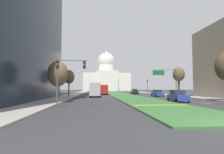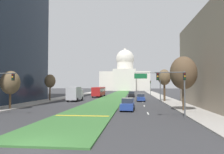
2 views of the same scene
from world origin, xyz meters
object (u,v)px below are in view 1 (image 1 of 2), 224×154
at_px(traffic_light_near_left, 65,72).
at_px(street_tree_left_mid, 69,77).
at_px(traffic_light_far_right, 147,84).
at_px(street_tree_left_near, 58,74).
at_px(city_bus, 103,89).
at_px(capitol_building, 106,78).
at_px(overhead_guide_sign, 167,77).
at_px(box_truck_delivery, 95,90).
at_px(sedan_lead_stopped, 178,96).
at_px(sedan_midblock, 157,93).
at_px(sedan_far_horizon, 96,91).
at_px(sedan_distant, 134,92).
at_px(street_tree_right_mid, 179,75).

xyz_separation_m(traffic_light_near_left, street_tree_left_mid, (-2.72, 22.41, 0.69)).
bearing_deg(street_tree_left_mid, traffic_light_far_right, 45.42).
distance_m(street_tree_left_near, city_bus, 35.14).
height_order(capitol_building, street_tree_left_near, capitol_building).
height_order(overhead_guide_sign, box_truck_delivery, overhead_guide_sign).
xyz_separation_m(traffic_light_far_right, street_tree_left_near, (-23.79, -41.56, 0.67)).
xyz_separation_m(capitol_building, street_tree_left_mid, (-13.23, -92.73, -4.68)).
relative_size(capitol_building, traffic_light_near_left, 6.08).
distance_m(sedan_lead_stopped, city_bus, 34.75).
distance_m(capitol_building, traffic_light_near_left, 115.74).
height_order(overhead_guide_sign, city_bus, overhead_guide_sign).
bearing_deg(overhead_guide_sign, traffic_light_far_right, 85.45).
distance_m(sedan_midblock, sedan_far_horizon, 29.66).
relative_size(traffic_light_near_left, sedan_distant, 1.11).
bearing_deg(sedan_distant, street_tree_left_mid, -135.88).
height_order(street_tree_left_mid, sedan_distant, street_tree_left_mid).
height_order(sedan_distant, sedan_far_horizon, sedan_distant).
xyz_separation_m(sedan_distant, box_truck_delivery, (-12.54, -17.61, 0.87)).
bearing_deg(city_bus, street_tree_right_mid, -43.49).
bearing_deg(box_truck_delivery, traffic_light_far_right, 52.82).
distance_m(street_tree_left_mid, box_truck_delivery, 6.45).
height_order(sedan_far_horizon, box_truck_delivery, box_truck_delivery).
bearing_deg(street_tree_left_mid, sedan_lead_stopped, -40.74).
relative_size(street_tree_left_near, sedan_distant, 1.23).
height_order(sedan_midblock, box_truck_delivery, box_truck_delivery).
relative_size(street_tree_right_mid, sedan_midblock, 1.56).
xyz_separation_m(street_tree_left_mid, city_bus, (8.30, 17.66, -2.72)).
distance_m(capitol_building, street_tree_right_mid, 92.58).
bearing_deg(street_tree_right_mid, overhead_guide_sign, -166.17).
relative_size(traffic_light_near_left, traffic_light_far_right, 1.00).
bearing_deg(sedan_distant, sedan_lead_stopped, -90.29).
xyz_separation_m(sedan_distant, city_bus, (-10.03, -0.12, 0.97)).
relative_size(traffic_light_far_right, sedan_lead_stopped, 1.13).
xyz_separation_m(street_tree_left_near, street_tree_right_mid, (24.97, 17.69, 1.27)).
height_order(sedan_distant, city_bus, city_bus).
distance_m(street_tree_left_mid, street_tree_right_mid, 25.80).
distance_m(traffic_light_far_right, sedan_far_horizon, 18.99).
height_order(street_tree_left_near, street_tree_left_mid, street_tree_left_mid).
bearing_deg(city_bus, traffic_light_near_left, -97.93).
bearing_deg(street_tree_left_near, sedan_distant, 62.97).
distance_m(sedan_distant, city_bus, 10.08).
relative_size(traffic_light_near_left, sedan_far_horizon, 1.21).
bearing_deg(traffic_light_near_left, traffic_light_far_right, 65.22).
bearing_deg(sedan_lead_stopped, sedan_far_horizon, 105.90).
height_order(capitol_building, traffic_light_near_left, capitol_building).
xyz_separation_m(capitol_building, street_tree_left_near, (-12.44, -109.34, -5.18)).
bearing_deg(street_tree_left_mid, overhead_guide_sign, 0.79).
xyz_separation_m(street_tree_left_near, sedan_far_horizon, (5.13, 43.94, -3.19)).
bearing_deg(street_tree_right_mid, box_truck_delivery, -177.38).
height_order(traffic_light_far_right, overhead_guide_sign, overhead_guide_sign).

